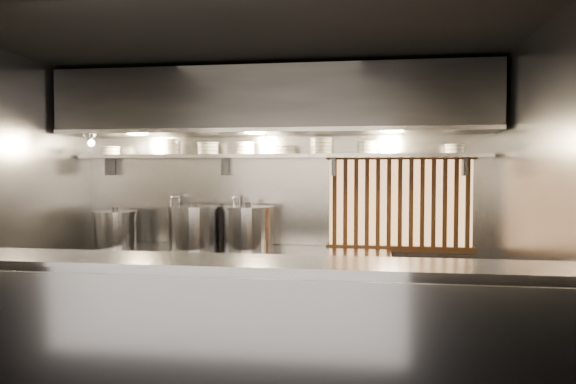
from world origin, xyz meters
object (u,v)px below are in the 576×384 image
(heat_lamp, at_px, (90,138))
(stock_pot_right, at_px, (194,227))
(stock_pot_left, at_px, (115,228))
(stock_pot_mid, at_px, (248,227))
(pendant_bulb, at_px, (266,148))

(heat_lamp, height_order, stock_pot_right, heat_lamp)
(stock_pot_left, height_order, stock_pot_mid, stock_pot_mid)
(stock_pot_left, bearing_deg, stock_pot_mid, 1.46)
(pendant_bulb, height_order, stock_pot_right, pendant_bulb)
(heat_lamp, xyz_separation_m, stock_pot_left, (0.15, 0.25, -0.97))
(pendant_bulb, bearing_deg, heat_lamp, -169.00)
(heat_lamp, relative_size, stock_pot_right, 0.48)
(pendant_bulb, distance_m, stock_pot_left, 1.87)
(stock_pot_mid, bearing_deg, pendant_bulb, 17.63)
(heat_lamp, distance_m, pendant_bulb, 1.83)
(pendant_bulb, xyz_separation_m, stock_pot_right, (-0.76, -0.09, -0.84))
(stock_pot_left, bearing_deg, pendant_bulb, 3.34)
(pendant_bulb, bearing_deg, stock_pot_right, -173.01)
(heat_lamp, height_order, pendant_bulb, heat_lamp)
(stock_pot_left, distance_m, stock_pot_right, 0.89)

